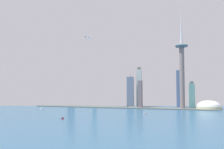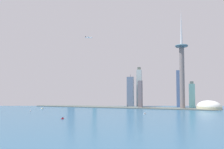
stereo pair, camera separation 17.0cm
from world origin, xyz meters
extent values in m
plane|color=#2E5B7D|center=(0.00, 0.00, 0.00)|extent=(6000.00, 6000.00, 0.00)
cube|color=#525C58|center=(0.00, 445.20, 1.42)|extent=(703.67, 71.48, 2.84)
cylinder|color=slate|center=(237.26, 447.84, 117.03)|extent=(17.82, 17.82, 234.07)
ellipsoid|color=#43687A|center=(237.26, 447.84, 234.07)|extent=(47.93, 47.93, 10.50)
torus|color=slate|center=(237.26, 447.84, 230.39)|extent=(42.84, 42.84, 2.10)
cone|color=silver|center=(237.26, 447.84, 306.62)|extent=(8.91, 8.91, 134.60)
cylinder|color=beige|center=(327.99, 457.63, 5.66)|extent=(87.07, 87.07, 11.31)
ellipsoid|color=silver|center=(327.99, 457.63, 11.31)|extent=(82.71, 82.71, 42.06)
cube|color=#4A628E|center=(228.48, 537.72, 74.54)|extent=(26.08, 22.70, 149.08)
cube|color=slate|center=(-134.44, 521.96, 86.87)|extent=(14.33, 12.94, 173.74)
cube|color=slate|center=(-134.44, 521.96, 175.83)|extent=(8.60, 7.76, 4.19)
cube|color=slate|center=(34.06, 489.11, 61.41)|extent=(25.66, 23.28, 122.81)
cylinder|color=#4C4C51|center=(34.06, 489.11, 128.02)|extent=(1.60, 1.60, 10.42)
cube|color=slate|center=(-238.57, 501.48, 67.77)|extent=(26.63, 18.77, 135.53)
cube|color=#4D5765|center=(-238.57, 501.48, 141.37)|extent=(15.98, 11.26, 11.68)
cube|color=slate|center=(80.71, 451.47, 52.88)|extent=(14.67, 23.14, 105.76)
cube|color=#ACBCBB|center=(65.37, 519.63, 76.85)|extent=(20.17, 20.02, 153.71)
cube|color=#586056|center=(65.37, 519.63, 159.08)|extent=(12.10, 12.01, 10.74)
cube|color=#599090|center=(273.11, 501.70, 46.62)|extent=(22.05, 19.20, 93.24)
cube|color=#55615D|center=(273.11, 501.70, 97.97)|extent=(13.23, 11.52, 9.46)
cube|color=#B21822|center=(-53.01, 79.29, 0.85)|extent=(7.21, 13.08, 1.70)
cube|color=#3C2B41|center=(-53.01, 79.29, 2.80)|extent=(4.24, 6.03, 2.20)
cube|color=white|center=(-258.04, 306.16, 1.03)|extent=(6.23, 15.04, 2.07)
cube|color=beige|center=(-258.04, 306.16, 3.19)|extent=(3.70, 6.79, 2.25)
cube|color=white|center=(-240.72, 211.22, 1.15)|extent=(3.22, 6.84, 2.30)
cube|color=silver|center=(-240.72, 211.22, 3.35)|extent=(1.85, 3.11, 2.08)
cube|color=white|center=(127.90, 243.07, 0.76)|extent=(6.33, 9.50, 1.51)
cube|color=#9B97A2|center=(127.90, 243.07, 2.83)|extent=(3.47, 4.48, 2.63)
cylinder|color=silver|center=(127.90, 243.07, 5.94)|extent=(0.24, 0.24, 3.60)
cylinder|color=white|center=(-114.27, 398.56, 276.07)|extent=(28.27, 7.18, 2.56)
sphere|color=white|center=(-100.35, 400.89, 276.07)|extent=(2.56, 2.56, 2.56)
cube|color=white|center=(-114.27, 398.56, 277.22)|extent=(8.63, 28.96, 0.50)
cube|color=white|center=(-125.97, 396.60, 276.45)|extent=(4.38, 10.37, 0.40)
cube|color=#2D333D|center=(-125.97, 396.60, 279.85)|extent=(2.81, 0.95, 5.00)
camera|label=1|loc=(225.63, -441.47, 75.79)|focal=37.04mm
camera|label=2|loc=(225.79, -441.42, 75.79)|focal=37.04mm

